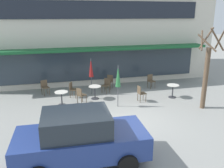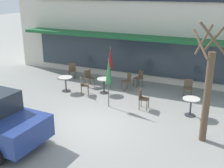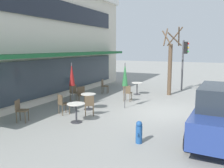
# 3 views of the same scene
# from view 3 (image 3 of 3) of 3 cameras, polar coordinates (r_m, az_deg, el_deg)

# --- Properties ---
(ground_plane) EXTENTS (80.00, 80.00, 0.00)m
(ground_plane) POSITION_cam_3_polar(r_m,az_deg,el_deg) (11.07, 11.81, -6.67)
(ground_plane) COLOR gray
(building_facade) EXTENTS (16.82, 9.10, 6.86)m
(building_facade) POSITION_cam_3_polar(r_m,az_deg,el_deg) (16.14, -25.26, 9.78)
(building_facade) COLOR beige
(building_facade) RESTS_ON ground
(cafe_table_near_wall) EXTENTS (0.70, 0.70, 0.76)m
(cafe_table_near_wall) POSITION_cam_3_polar(r_m,az_deg,el_deg) (14.84, 6.05, -0.58)
(cafe_table_near_wall) COLOR #333338
(cafe_table_near_wall) RESTS_ON ground
(cafe_table_streetside) EXTENTS (0.70, 0.70, 0.76)m
(cafe_table_streetside) POSITION_cam_3_polar(r_m,az_deg,el_deg) (11.24, -5.71, -3.58)
(cafe_table_streetside) COLOR #333338
(cafe_table_streetside) RESTS_ON ground
(cafe_table_by_tree) EXTENTS (0.70, 0.70, 0.76)m
(cafe_table_by_tree) POSITION_cam_3_polar(r_m,az_deg,el_deg) (9.39, -8.62, -6.11)
(cafe_table_by_tree) COLOR #333338
(cafe_table_by_tree) RESTS_ON ground
(patio_umbrella_green_folded) EXTENTS (0.28, 0.28, 2.20)m
(patio_umbrella_green_folded) POSITION_cam_3_polar(r_m,az_deg,el_deg) (11.26, 3.14, 2.22)
(patio_umbrella_green_folded) COLOR #4C4C51
(patio_umbrella_green_folded) RESTS_ON ground
(patio_umbrella_cream_folded) EXTENTS (0.28, 0.28, 2.20)m
(patio_umbrella_cream_folded) POSITION_cam_3_polar(r_m,az_deg,el_deg) (11.48, -9.64, 2.23)
(patio_umbrella_cream_folded) COLOR #4C4C51
(patio_umbrella_cream_folded) RESTS_ON ground
(cafe_chair_0) EXTENTS (0.57, 0.57, 0.89)m
(cafe_chair_0) POSITION_cam_3_polar(r_m,az_deg,el_deg) (12.47, -7.34, -2.34)
(cafe_chair_0) COLOR brown
(cafe_chair_0) RESTS_ON ground
(cafe_chair_1) EXTENTS (0.55, 0.55, 0.89)m
(cafe_chair_1) POSITION_cam_3_polar(r_m,az_deg,el_deg) (10.22, -5.49, -4.77)
(cafe_chair_1) COLOR brown
(cafe_chair_1) RESTS_ON ground
(cafe_chair_2) EXTENTS (0.43, 0.43, 0.89)m
(cafe_chair_2) POSITION_cam_3_polar(r_m,az_deg,el_deg) (12.90, 3.73, -1.92)
(cafe_chair_2) COLOR brown
(cafe_chair_2) RESTS_ON ground
(cafe_chair_3) EXTENTS (0.53, 0.53, 0.89)m
(cafe_chair_3) POSITION_cam_3_polar(r_m,az_deg,el_deg) (10.00, -21.21, -5.64)
(cafe_chair_3) COLOR brown
(cafe_chair_3) RESTS_ON ground
(cafe_chair_4) EXTENTS (0.48, 0.48, 0.89)m
(cafe_chair_4) POSITION_cam_3_polar(r_m,az_deg,el_deg) (15.19, -1.94, -0.28)
(cafe_chair_4) COLOR brown
(cafe_chair_4) RESTS_ON ground
(cafe_chair_5) EXTENTS (0.54, 0.54, 0.89)m
(cafe_chair_5) POSITION_cam_3_polar(r_m,az_deg,el_deg) (10.58, -11.85, -4.45)
(cafe_chair_5) COLOR brown
(cafe_chair_5) RESTS_ON ground
(cafe_chair_6) EXTENTS (0.56, 0.56, 0.89)m
(cafe_chair_6) POSITION_cam_3_polar(r_m,az_deg,el_deg) (13.18, -9.22, -1.78)
(cafe_chair_6) COLOR brown
(cafe_chair_6) RESTS_ON ground
(street_tree) EXTENTS (1.33, 1.22, 4.15)m
(street_tree) POSITION_cam_3_polar(r_m,az_deg,el_deg) (14.91, 13.85, 4.71)
(street_tree) COLOR brown
(street_tree) RESTS_ON ground
(traffic_light_pole) EXTENTS (0.26, 0.44, 3.40)m
(traffic_light_pole) POSITION_cam_3_polar(r_m,az_deg,el_deg) (16.84, 17.02, 6.28)
(traffic_light_pole) COLOR #47474C
(traffic_light_pole) RESTS_ON ground
(fire_hydrant) EXTENTS (0.36, 0.20, 0.71)m
(fire_hydrant) POSITION_cam_3_polar(r_m,az_deg,el_deg) (7.43, 6.51, -11.41)
(fire_hydrant) COLOR #1E4C8C
(fire_hydrant) RESTS_ON ground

